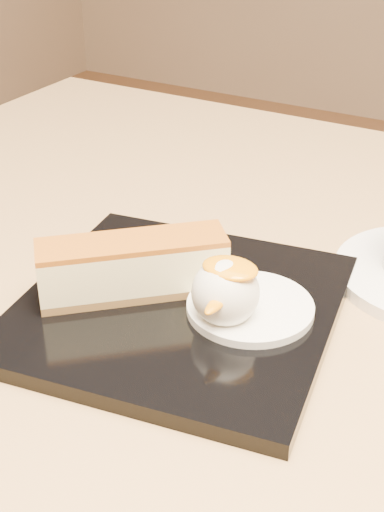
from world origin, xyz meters
The scene contains 7 objects.
table centered at (0.00, 0.00, 0.56)m, with size 0.80×0.80×0.72m.
dessert_plate centered at (0.05, -0.05, 0.73)m, with size 0.22×0.22×0.01m, color black.
cheesecake centered at (0.01, -0.05, 0.75)m, with size 0.13×0.12×0.04m.
cream_smear centered at (0.10, -0.03, 0.73)m, with size 0.09×0.09×0.01m, color white.
ice_cream_scoop centered at (0.09, -0.05, 0.76)m, with size 0.05×0.05×0.05m, color white.
mango_sauce centered at (0.09, -0.05, 0.77)m, with size 0.04×0.03×0.01m, color orange.
mint_sprig centered at (0.07, -0.01, 0.74)m, with size 0.03×0.02×0.00m.
Camera 1 is at (0.26, -0.42, 1.02)m, focal length 50.00 mm.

